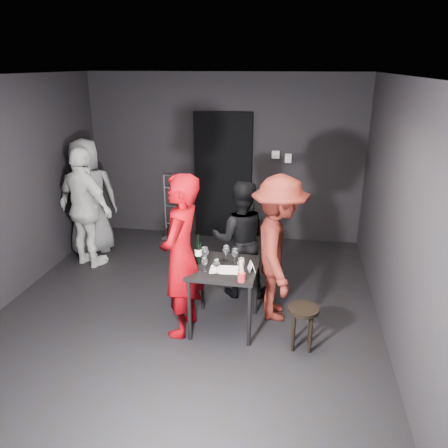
% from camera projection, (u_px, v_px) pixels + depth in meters
% --- Properties ---
extents(floor, '(4.50, 5.00, 0.02)m').
position_uv_depth(floor, '(189.00, 309.00, 5.32)').
color(floor, black).
rests_on(floor, ground).
extents(ceiling, '(4.50, 5.00, 0.02)m').
position_uv_depth(ceiling, '(181.00, 76.00, 4.38)').
color(ceiling, silver).
rests_on(ceiling, ground).
extents(wall_back, '(4.50, 0.04, 2.70)m').
position_uv_depth(wall_back, '(224.00, 158.00, 7.16)').
color(wall_back, black).
rests_on(wall_back, ground).
extents(wall_front, '(4.50, 0.04, 2.70)m').
position_uv_depth(wall_front, '(77.00, 332.00, 2.54)').
color(wall_front, black).
rests_on(wall_front, ground).
extents(wall_left, '(0.04, 5.00, 2.70)m').
position_uv_depth(wall_left, '(3.00, 194.00, 5.21)').
color(wall_left, black).
rests_on(wall_left, ground).
extents(wall_right, '(0.04, 5.00, 2.70)m').
position_uv_depth(wall_right, '(397.00, 215.00, 4.49)').
color(wall_right, black).
rests_on(wall_right, ground).
extents(doorway, '(0.95, 0.10, 2.10)m').
position_uv_depth(doorway, '(223.00, 177.00, 7.21)').
color(doorway, black).
rests_on(doorway, ground).
extents(wallbox_upper, '(0.12, 0.06, 0.12)m').
position_uv_depth(wallbox_upper, '(276.00, 155.00, 6.94)').
color(wallbox_upper, '#B7B7B2').
rests_on(wallbox_upper, wall_back).
extents(wallbox_lower, '(0.10, 0.06, 0.14)m').
position_uv_depth(wallbox_lower, '(288.00, 158.00, 6.93)').
color(wallbox_lower, '#B7B7B2').
rests_on(wallbox_lower, wall_back).
extents(hand_truck, '(0.37, 0.32, 1.09)m').
position_uv_depth(hand_truck, '(175.00, 226.00, 7.44)').
color(hand_truck, '#B2B2B7').
rests_on(hand_truck, floor).
extents(tasting_table, '(0.72, 0.72, 0.75)m').
position_uv_depth(tasting_table, '(224.00, 274.00, 4.76)').
color(tasting_table, black).
rests_on(tasting_table, floor).
extents(stool, '(0.32, 0.32, 0.47)m').
position_uv_depth(stool, '(303.00, 316.00, 4.49)').
color(stool, black).
rests_on(stool, floor).
extents(server_red, '(0.57, 0.82, 2.15)m').
position_uv_depth(server_red, '(180.00, 241.00, 4.55)').
color(server_red, '#830007').
rests_on(server_red, floor).
extents(woman_black, '(0.77, 0.47, 1.50)m').
position_uv_depth(woman_black, '(241.00, 239.00, 5.45)').
color(woman_black, black).
rests_on(woman_black, floor).
extents(man_maroon, '(0.72, 1.30, 1.92)m').
position_uv_depth(man_maroon, '(279.00, 240.00, 4.88)').
color(man_maroon, '#591912').
rests_on(man_maroon, floor).
extents(bystander_cream, '(1.31, 1.00, 2.03)m').
position_uv_depth(bystander_cream, '(84.00, 199.00, 6.17)').
color(bystander_cream, white).
rests_on(bystander_cream, floor).
extents(bystander_grey, '(1.18, 1.05, 2.13)m').
position_uv_depth(bystander_grey, '(87.00, 186.00, 6.59)').
color(bystander_grey, slate).
rests_on(bystander_grey, floor).
extents(tasting_mat, '(0.31, 0.22, 0.00)m').
position_uv_depth(tasting_mat, '(224.00, 270.00, 4.64)').
color(tasting_mat, white).
rests_on(tasting_mat, tasting_table).
extents(wine_glass_a, '(0.08, 0.08, 0.18)m').
position_uv_depth(wine_glass_a, '(205.00, 264.00, 4.58)').
color(wine_glass_a, white).
rests_on(wine_glass_a, tasting_table).
extents(wine_glass_b, '(0.09, 0.09, 0.21)m').
position_uv_depth(wine_glass_b, '(205.00, 255.00, 4.75)').
color(wine_glass_b, white).
rests_on(wine_glass_b, tasting_table).
extents(wine_glass_c, '(0.10, 0.10, 0.20)m').
position_uv_depth(wine_glass_c, '(226.00, 253.00, 4.82)').
color(wine_glass_c, white).
rests_on(wine_glass_c, tasting_table).
extents(wine_glass_d, '(0.08, 0.08, 0.18)m').
position_uv_depth(wine_glass_d, '(217.00, 266.00, 4.52)').
color(wine_glass_d, white).
rests_on(wine_glass_d, tasting_table).
extents(wine_glass_e, '(0.09, 0.09, 0.20)m').
position_uv_depth(wine_glass_e, '(241.00, 265.00, 4.52)').
color(wine_glass_e, white).
rests_on(wine_glass_e, tasting_table).
extents(wine_glass_f, '(0.08, 0.08, 0.19)m').
position_uv_depth(wine_glass_f, '(235.00, 255.00, 4.76)').
color(wine_glass_f, white).
rests_on(wine_glass_f, tasting_table).
extents(wine_bottle, '(0.08, 0.08, 0.33)m').
position_uv_depth(wine_bottle, '(198.00, 252.00, 4.77)').
color(wine_bottle, black).
rests_on(wine_bottle, tasting_table).
extents(breadstick_cup, '(0.08, 0.08, 0.26)m').
position_uv_depth(breadstick_cup, '(242.00, 271.00, 4.36)').
color(breadstick_cup, maroon).
rests_on(breadstick_cup, tasting_table).
extents(reserved_card, '(0.11, 0.14, 0.10)m').
position_uv_depth(reserved_card, '(250.00, 266.00, 4.61)').
color(reserved_card, white).
rests_on(reserved_card, tasting_table).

